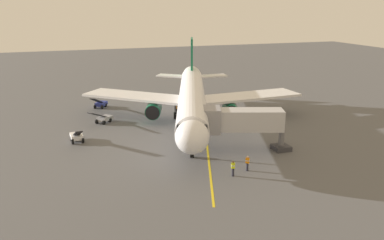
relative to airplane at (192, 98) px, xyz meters
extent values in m
plane|color=#565659|center=(0.73, 0.29, -4.00)|extent=(220.00, 220.00, 0.00)
cube|color=yellow|center=(0.09, 6.27, -4.00)|extent=(13.07, 37.96, 0.01)
cylinder|color=white|center=(0.09, 0.27, 0.10)|extent=(14.51, 33.42, 3.80)
ellipsoid|color=white|center=(5.93, 17.50, 0.10)|extent=(4.70, 4.95, 3.61)
cone|color=white|center=(-5.85, -17.25, 0.10)|extent=(4.20, 3.94, 3.42)
cube|color=black|center=(5.48, 16.18, 0.65)|extent=(3.57, 2.55, 0.90)
cube|color=white|center=(-9.18, -0.52, -0.50)|extent=(17.32, 6.17, 0.36)
cylinder|color=#146B47|center=(-5.72, 1.18, -2.00)|extent=(3.27, 3.96, 2.30)
cylinder|color=black|center=(-5.16, 2.84, -2.00)|extent=(2.05, 0.86, 2.10)
cube|color=white|center=(6.97, -5.99, -0.50)|extent=(16.31, 15.06, 0.36)
cylinder|color=#146B47|center=(5.26, -2.54, -2.00)|extent=(3.27, 3.96, 2.30)
cylinder|color=black|center=(5.82, -0.88, -2.00)|extent=(2.05, 0.86, 2.10)
cube|color=#146B47|center=(-4.88, -14.41, 3.90)|extent=(1.88, 4.66, 7.20)
cube|color=white|center=(-7.82, -13.10, 0.70)|extent=(6.43, 2.48, 0.24)
cube|color=white|center=(-1.76, -15.16, 0.70)|extent=(6.56, 5.75, 0.24)
cylinder|color=slate|center=(4.42, 13.05, -2.27)|extent=(0.24, 0.24, 2.77)
cylinder|color=black|center=(4.42, 13.05, -3.65)|extent=(0.65, 0.81, 0.70)
cylinder|color=slate|center=(-3.34, -1.74, -2.07)|extent=(0.24, 0.24, 2.77)
cylinder|color=black|center=(-3.34, -1.74, -3.45)|extent=(0.78, 1.19, 1.10)
cylinder|color=slate|center=(1.59, -3.41, -2.07)|extent=(0.24, 0.24, 2.77)
cylinder|color=black|center=(1.59, -3.41, -3.45)|extent=(0.78, 1.19, 1.10)
cube|color=#B7B7BC|center=(-2.54, 12.77, -0.10)|extent=(9.36, 5.35, 2.50)
cube|color=gray|center=(1.73, 11.33, -0.10)|extent=(3.68, 3.93, 3.00)
cylinder|color=slate|center=(-6.80, 14.21, -2.05)|extent=(0.70, 0.70, 3.90)
cube|color=#333338|center=(-6.80, 14.21, -3.70)|extent=(2.00, 2.00, 0.60)
cylinder|color=#23232D|center=(2.10, 19.51, -3.56)|extent=(0.26, 0.26, 0.88)
cube|color=#D8EA19|center=(2.10, 19.51, -2.82)|extent=(0.43, 0.33, 0.60)
cube|color=silver|center=(2.10, 19.51, -2.82)|extent=(0.45, 0.35, 0.10)
sphere|color=brown|center=(2.10, 19.51, -2.40)|extent=(0.22, 0.22, 0.22)
cylinder|color=#23232D|center=(0.52, -6.41, -3.56)|extent=(0.26, 0.26, 0.88)
cube|color=orange|center=(0.52, -6.41, -2.82)|extent=(0.28, 0.40, 0.60)
cube|color=silver|center=(0.52, -6.41, -2.82)|extent=(0.29, 0.43, 0.10)
sphere|color=beige|center=(0.52, -6.41, -2.40)|extent=(0.22, 0.22, 0.22)
cylinder|color=#23232D|center=(0.04, 18.71, -3.56)|extent=(0.26, 0.26, 0.88)
cube|color=orange|center=(0.04, 18.71, -2.82)|extent=(0.44, 0.44, 0.60)
cube|color=silver|center=(0.04, 18.71, -2.82)|extent=(0.46, 0.46, 0.10)
sphere|color=beige|center=(0.04, 18.71, -2.40)|extent=(0.22, 0.22, 0.22)
cube|color=#2D3899|center=(11.69, -14.85, -3.38)|extent=(2.41, 2.66, 0.60)
cube|color=black|center=(12.50, -13.47, -2.48)|extent=(2.68, 3.69, 1.61)
cylinder|color=black|center=(11.72, -13.53, -3.68)|extent=(0.54, 0.68, 0.64)
cylinder|color=black|center=(12.84, -14.19, -3.68)|extent=(0.54, 0.68, 0.64)
cylinder|color=black|center=(10.95, -14.82, -3.68)|extent=(0.54, 0.68, 0.64)
cylinder|color=black|center=(12.07, -15.48, -3.68)|extent=(0.54, 0.68, 0.64)
cube|color=#9E9EA3|center=(12.26, -5.17, -3.38)|extent=(2.61, 2.62, 0.60)
cube|color=black|center=(13.37, -4.02, -2.48)|extent=(3.26, 3.32, 1.61)
cylinder|color=black|center=(12.59, -3.89, -3.68)|extent=(0.62, 0.63, 0.64)
cylinder|color=black|center=(13.53, -4.80, -3.68)|extent=(0.62, 0.63, 0.64)
cylinder|color=black|center=(11.55, -4.97, -3.68)|extent=(0.62, 0.63, 0.64)
cylinder|color=black|center=(12.48, -5.87, -3.68)|extent=(0.62, 0.63, 0.64)
cube|color=white|center=(16.90, 2.45, -3.38)|extent=(1.65, 2.30, 0.60)
cube|color=black|center=(16.79, 4.05, -2.48)|extent=(1.16, 3.81, 1.61)
cylinder|color=black|center=(16.17, 3.55, -3.68)|extent=(0.29, 0.66, 0.64)
cylinder|color=black|center=(17.47, 3.64, -3.68)|extent=(0.29, 0.66, 0.64)
cylinder|color=black|center=(16.28, 2.06, -3.68)|extent=(0.29, 0.66, 0.64)
cylinder|color=black|center=(17.57, 2.15, -3.68)|extent=(0.29, 0.66, 0.64)
camera|label=1|loc=(18.78, 55.21, 13.40)|focal=37.86mm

